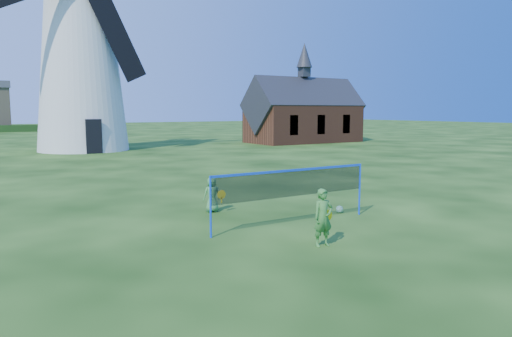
{
  "coord_description": "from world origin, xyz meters",
  "views": [
    {
      "loc": [
        -6.87,
        -10.84,
        3.15
      ],
      "look_at": [
        0.2,
        0.5,
        1.5
      ],
      "focal_mm": 33.4,
      "sensor_mm": 36.0,
      "label": 1
    }
  ],
  "objects_px": {
    "windmill": "(80,57)",
    "player_girl": "(323,218)",
    "play_ball": "(340,209)",
    "player_boy": "(212,195)",
    "chapel": "(304,115)",
    "badminton_net": "(293,184)"
  },
  "relations": [
    {
      "from": "windmill",
      "to": "player_girl",
      "type": "xyz_separation_m",
      "value": [
        -1.22,
        -30.39,
        -6.5
      ]
    },
    {
      "from": "player_girl",
      "to": "play_ball",
      "type": "distance_m",
      "value": 3.78
    },
    {
      "from": "player_girl",
      "to": "windmill",
      "type": "bearing_deg",
      "value": 94.99
    },
    {
      "from": "windmill",
      "to": "player_boy",
      "type": "distance_m",
      "value": 26.58
    },
    {
      "from": "windmill",
      "to": "chapel",
      "type": "bearing_deg",
      "value": -4.05
    },
    {
      "from": "badminton_net",
      "to": "play_ball",
      "type": "distance_m",
      "value": 2.43
    },
    {
      "from": "player_boy",
      "to": "badminton_net",
      "type": "bearing_deg",
      "value": 121.15
    },
    {
      "from": "windmill",
      "to": "player_boy",
      "type": "bearing_deg",
      "value": -93.85
    },
    {
      "from": "chapel",
      "to": "player_girl",
      "type": "xyz_separation_m",
      "value": [
        -21.7,
        -28.94,
        -2.02
      ]
    },
    {
      "from": "badminton_net",
      "to": "windmill",
      "type": "bearing_deg",
      "value": 88.77
    },
    {
      "from": "chapel",
      "to": "player_boy",
      "type": "distance_m",
      "value": 32.94
    },
    {
      "from": "badminton_net",
      "to": "player_girl",
      "type": "distance_m",
      "value": 2.17
    },
    {
      "from": "play_ball",
      "to": "player_boy",
      "type": "bearing_deg",
      "value": 146.12
    },
    {
      "from": "chapel",
      "to": "player_girl",
      "type": "relative_size",
      "value": 8.4
    },
    {
      "from": "player_girl",
      "to": "play_ball",
      "type": "xyz_separation_m",
      "value": [
        2.77,
        2.51,
        -0.56
      ]
    },
    {
      "from": "windmill",
      "to": "player_boy",
      "type": "xyz_separation_m",
      "value": [
        -1.73,
        -25.68,
        -6.62
      ]
    },
    {
      "from": "windmill",
      "to": "chapel",
      "type": "distance_m",
      "value": 21.01
    },
    {
      "from": "windmill",
      "to": "badminton_net",
      "type": "bearing_deg",
      "value": -91.23
    },
    {
      "from": "player_girl",
      "to": "play_ball",
      "type": "bearing_deg",
      "value": 49.55
    },
    {
      "from": "badminton_net",
      "to": "play_ball",
      "type": "xyz_separation_m",
      "value": [
        2.15,
        0.48,
        -1.03
      ]
    },
    {
      "from": "player_girl",
      "to": "play_ball",
      "type": "relative_size",
      "value": 6.13
    },
    {
      "from": "chapel",
      "to": "windmill",
      "type": "bearing_deg",
      "value": 175.95
    }
  ]
}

